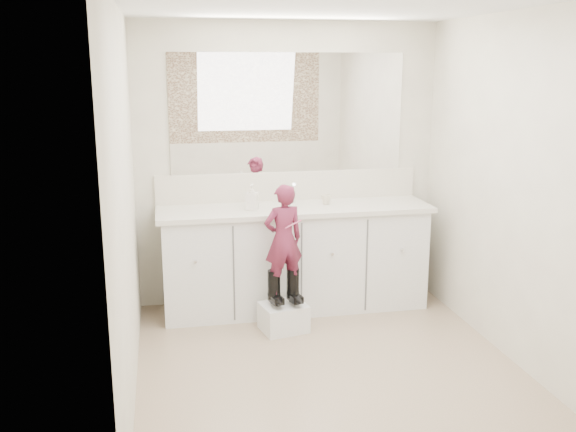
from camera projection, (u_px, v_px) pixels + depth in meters
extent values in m
plane|color=#837156|center=(331.00, 371.00, 4.38)|extent=(3.00, 3.00, 0.00)
plane|color=white|center=(337.00, 3.00, 3.82)|extent=(3.00, 3.00, 0.00)
plane|color=beige|center=(288.00, 165.00, 5.53)|extent=(2.60, 0.00, 2.60)
plane|color=beige|center=(429.00, 272.00, 2.67)|extent=(2.60, 0.00, 2.60)
plane|color=beige|center=(125.00, 208.00, 3.85)|extent=(0.00, 3.00, 3.00)
plane|color=beige|center=(519.00, 192.00, 4.35)|extent=(0.00, 3.00, 3.00)
cube|color=silver|center=(294.00, 260.00, 5.45)|extent=(2.20, 0.55, 0.85)
cube|color=beige|center=(295.00, 209.00, 5.33)|extent=(2.28, 0.58, 0.04)
cube|color=beige|center=(288.00, 186.00, 5.56)|extent=(2.28, 0.03, 0.25)
cube|color=white|center=(288.00, 113.00, 5.42)|extent=(2.00, 0.02, 1.00)
cube|color=#472819|center=(434.00, 165.00, 2.57)|extent=(2.00, 0.01, 1.20)
cylinder|color=silver|center=(291.00, 197.00, 5.47)|extent=(0.08, 0.08, 0.10)
imported|color=beige|center=(326.00, 199.00, 5.42)|extent=(0.09, 0.09, 0.08)
imported|color=silver|center=(252.00, 197.00, 5.19)|extent=(0.12, 0.12, 0.21)
cube|color=silver|center=(284.00, 317.00, 5.03)|extent=(0.39, 0.35, 0.22)
imported|color=#9D3054|center=(283.00, 239.00, 4.89)|extent=(0.35, 0.26, 0.85)
cylinder|color=#E65986|center=(293.00, 224.00, 4.84)|extent=(0.14, 0.04, 0.06)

